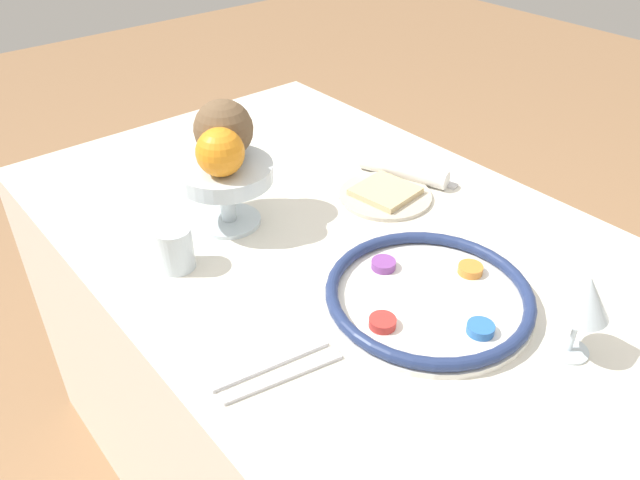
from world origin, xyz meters
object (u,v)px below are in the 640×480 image
(orange_fruit, at_px, (220,152))
(cup_near, at_px, (175,248))
(seder_plate, at_px, (429,295))
(napkin_roll, at_px, (403,170))
(bread_plate, at_px, (385,194))
(coconut, at_px, (223,129))
(wine_glass, at_px, (585,298))
(fruit_stand, at_px, (225,179))

(orange_fruit, relative_size, cup_near, 1.10)
(seder_plate, distance_m, napkin_roll, 0.40)
(cup_near, bearing_deg, orange_fruit, -74.90)
(seder_plate, xyz_separation_m, bread_plate, (0.27, -0.17, -0.01))
(bread_plate, bearing_deg, cup_near, 81.93)
(seder_plate, xyz_separation_m, coconut, (0.42, 0.09, 0.16))
(wine_glass, xyz_separation_m, coconut, (0.62, 0.17, 0.07))
(orange_fruit, distance_m, cup_near, 0.18)
(seder_plate, distance_m, fruit_stand, 0.42)
(coconut, xyz_separation_m, napkin_roll, (-0.11, -0.35, -0.15))
(seder_plate, distance_m, orange_fruit, 0.42)
(fruit_stand, xyz_separation_m, cup_near, (-0.06, 0.14, -0.05))
(orange_fruit, bearing_deg, napkin_roll, -98.88)
(orange_fruit, height_order, cup_near, orange_fruit)
(orange_fruit, bearing_deg, fruit_stand, -37.01)
(wine_glass, xyz_separation_m, fruit_stand, (0.59, 0.19, -0.01))
(fruit_stand, height_order, orange_fruit, orange_fruit)
(orange_fruit, distance_m, bread_plate, 0.36)
(wine_glass, bearing_deg, coconut, 15.17)
(orange_fruit, relative_size, bread_plate, 0.45)
(napkin_roll, distance_m, cup_near, 0.51)
(wine_glass, distance_m, fruit_stand, 0.62)
(orange_fruit, height_order, coconut, coconut)
(napkin_roll, relative_size, cup_near, 2.52)
(bread_plate, height_order, cup_near, cup_near)
(seder_plate, xyz_separation_m, wine_glass, (-0.20, -0.07, 0.08))
(fruit_stand, height_order, cup_near, fruit_stand)
(orange_fruit, bearing_deg, cup_near, 105.10)
(orange_fruit, distance_m, napkin_roll, 0.42)
(fruit_stand, relative_size, napkin_roll, 0.91)
(seder_plate, height_order, wine_glass, wine_glass)
(fruit_stand, distance_m, bread_plate, 0.32)
(cup_near, bearing_deg, wine_glass, -148.20)
(wine_glass, distance_m, bread_plate, 0.49)
(orange_fruit, distance_m, coconut, 0.07)
(fruit_stand, height_order, bread_plate, fruit_stand)
(seder_plate, bearing_deg, wine_glass, -159.47)
(orange_fruit, relative_size, napkin_roll, 0.44)
(seder_plate, bearing_deg, coconut, 12.50)
(wine_glass, bearing_deg, bread_plate, -11.84)
(wine_glass, relative_size, orange_fruit, 1.62)
(orange_fruit, xyz_separation_m, coconut, (0.05, -0.04, 0.01))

